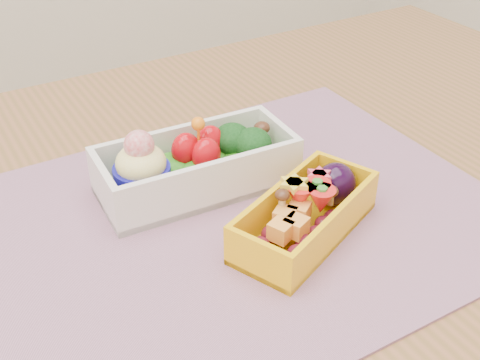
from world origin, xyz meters
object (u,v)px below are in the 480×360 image
table (240,294)px  placemat (236,218)px  bento_white (196,165)px  bento_yellow (308,213)px

table → placemat: bearing=177.2°
bento_white → table: bearing=-75.0°
placemat → bento_yellow: bento_yellow is taller
placemat → bento_white: bento_white is taller
table → placemat: placemat is taller
table → bento_white: 0.14m
placemat → table: bearing=-2.8°
table → bento_white: (-0.01, 0.06, 0.13)m
placemat → bento_yellow: (0.04, -0.05, 0.02)m
placemat → bento_white: size_ratio=2.50×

